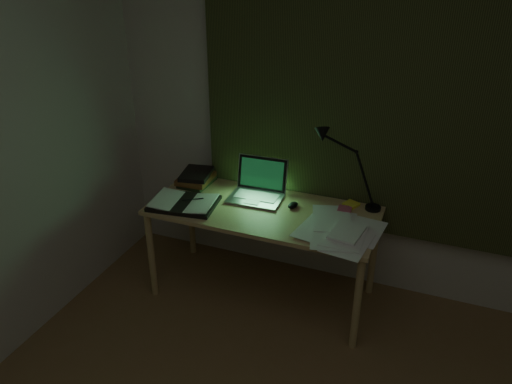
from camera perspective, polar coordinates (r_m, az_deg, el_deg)
wall_back at (r=3.09m, az=14.08°, el=9.31°), size 3.50×0.00×2.50m
curtain at (r=3.00m, az=14.38°, el=12.74°), size 2.20×0.06×2.00m
desk at (r=3.27m, az=0.78°, el=-6.94°), size 1.41×0.62×0.64m
laptop at (r=3.16m, az=-0.08°, el=1.06°), size 0.35×0.39×0.24m
open_textbook at (r=3.17m, az=-8.24°, el=-1.21°), size 0.44×0.34×0.03m
book_stack at (r=3.42m, az=-6.88°, el=1.64°), size 0.23×0.26×0.10m
loose_papers at (r=2.90m, az=9.38°, el=-4.30°), size 0.39×0.41×0.02m
mouse at (r=3.12m, az=4.25°, el=-1.51°), size 0.07×0.10×0.03m
sticky_yellow at (r=3.19m, az=10.82°, el=-1.38°), size 0.11×0.11×0.02m
sticky_pink at (r=3.13m, az=10.09°, el=-1.98°), size 0.09×0.09×0.02m
desk_lamp at (r=3.07m, az=13.71°, el=2.38°), size 0.38×0.30×0.53m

